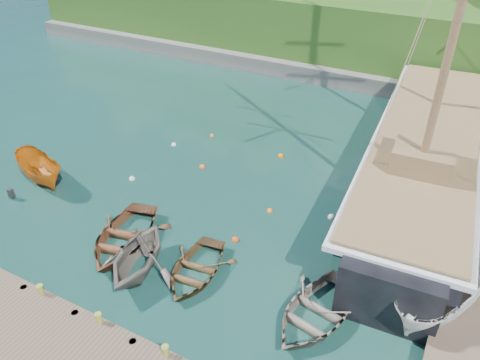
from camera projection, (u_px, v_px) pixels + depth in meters
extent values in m
plane|color=#17372C|center=(197.00, 259.00, 21.05)|extent=(160.00, 160.00, 0.00)
cylinder|color=#2C2219|center=(480.00, 135.00, 30.82)|extent=(0.28, 0.28, 1.10)
cylinder|color=olive|center=(45.00, 304.00, 18.86)|extent=(0.26, 0.26, 0.45)
cylinder|color=olive|center=(102.00, 333.00, 17.68)|extent=(0.26, 0.26, 0.45)
imported|color=brown|center=(124.00, 243.00, 21.94)|extent=(4.57, 5.61, 1.02)
imported|color=#676056|center=(140.00, 270.00, 20.44)|extent=(4.44, 4.87, 2.20)
imported|color=brown|center=(196.00, 274.00, 20.25)|extent=(3.36, 4.35, 0.83)
imported|color=#70665B|center=(315.00, 318.00, 18.26)|extent=(4.17, 5.20, 0.96)
imported|color=#BD6110|center=(43.00, 181.00, 26.38)|extent=(4.67, 3.01, 1.69)
imported|color=white|center=(435.00, 315.00, 18.39)|extent=(3.96, 5.67, 2.05)
cube|color=black|center=(421.00, 165.00, 26.11)|extent=(6.38, 16.93, 3.46)
cube|color=black|center=(439.00, 95.00, 34.23)|extent=(3.28, 5.40, 3.11)
cube|color=black|center=(393.00, 276.00, 18.89)|extent=(4.03, 4.49, 3.28)
cube|color=silver|center=(428.00, 139.00, 25.20)|extent=(6.74, 22.15, 0.25)
cube|color=brown|center=(429.00, 134.00, 25.06)|extent=(6.23, 21.65, 0.12)
cube|color=brown|center=(424.00, 155.00, 22.02)|extent=(2.87, 3.16, 1.20)
cylinder|color=brown|center=(453.00, 39.00, 35.32)|extent=(0.65, 6.90, 1.69)
sphere|color=silver|center=(132.00, 179.00, 26.51)|extent=(0.35, 0.35, 0.35)
sphere|color=orange|center=(202.00, 167.00, 27.58)|extent=(0.35, 0.35, 0.35)
sphere|color=orange|center=(270.00, 211.00, 24.00)|extent=(0.31, 0.31, 0.31)
sphere|color=white|center=(331.00, 218.00, 23.56)|extent=(0.35, 0.35, 0.35)
sphere|color=orange|center=(212.00, 136.00, 30.85)|extent=(0.28, 0.28, 0.28)
sphere|color=orange|center=(281.00, 157.00, 28.62)|extent=(0.36, 0.36, 0.36)
sphere|color=white|center=(174.00, 145.00, 29.82)|extent=(0.32, 0.32, 0.32)
sphere|color=#E04412|center=(235.00, 240.00, 22.13)|extent=(0.35, 0.35, 0.35)
cube|color=#474744|center=(265.00, 60.00, 41.55)|extent=(50.00, 4.00, 1.40)
cube|color=#214515|center=(293.00, 17.00, 44.65)|extent=(50.00, 14.00, 6.00)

